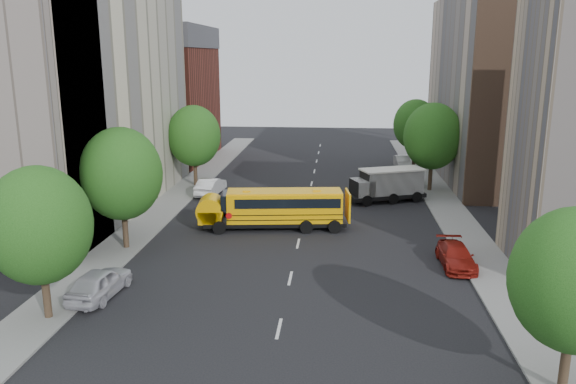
# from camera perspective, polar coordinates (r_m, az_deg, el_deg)

# --- Properties ---
(ground) EXTENTS (120.00, 120.00, 0.00)m
(ground) POSITION_cam_1_polar(r_m,az_deg,el_deg) (39.36, 1.24, -4.32)
(ground) COLOR black
(ground) RESTS_ON ground
(sidewalk_left) EXTENTS (3.00, 80.00, 0.12)m
(sidewalk_left) POSITION_cam_1_polar(r_m,az_deg,el_deg) (46.22, -12.69, -1.83)
(sidewalk_left) COLOR slate
(sidewalk_left) RESTS_ON ground
(sidewalk_right) EXTENTS (3.00, 80.00, 0.12)m
(sidewalk_right) POSITION_cam_1_polar(r_m,az_deg,el_deg) (44.94, 16.51, -2.52)
(sidewalk_right) COLOR slate
(sidewalk_right) RESTS_ON ground
(lane_markings) EXTENTS (0.15, 64.00, 0.01)m
(lane_markings) POSITION_cam_1_polar(r_m,az_deg,el_deg) (48.94, 2.06, -0.70)
(lane_markings) COLOR silver
(lane_markings) RESTS_ON ground
(building_left_cream) EXTENTS (10.00, 26.00, 20.00)m
(building_left_cream) POSITION_cam_1_polar(r_m,az_deg,el_deg) (48.01, -20.48, 10.26)
(building_left_cream) COLOR beige
(building_left_cream) RESTS_ON ground
(building_left_redbrick) EXTENTS (10.00, 15.00, 13.00)m
(building_left_redbrick) POSITION_cam_1_polar(r_m,az_deg,el_deg) (68.73, -12.35, 8.66)
(building_left_redbrick) COLOR maroon
(building_left_redbrick) RESTS_ON ground
(building_left_near) EXTENTS (10.00, 7.00, 17.00)m
(building_left_near) POSITION_cam_1_polar(r_m,az_deg,el_deg) (38.91, -26.90, 6.81)
(building_left_near) COLOR tan
(building_left_near) RESTS_ON ground
(building_right_far) EXTENTS (10.00, 22.00, 18.00)m
(building_right_far) POSITION_cam_1_polar(r_m,az_deg,el_deg) (59.47, 20.57, 9.79)
(building_right_far) COLOR tan
(building_right_far) RESTS_ON ground
(building_right_sidewall) EXTENTS (10.10, 0.30, 18.00)m
(building_right_sidewall) POSITION_cam_1_polar(r_m,az_deg,el_deg) (48.95, 23.90, 8.83)
(building_right_sidewall) COLOR brown
(building_right_sidewall) RESTS_ON ground
(street_tree_0) EXTENTS (4.80, 4.80, 7.41)m
(street_tree_0) POSITION_cam_1_polar(r_m,az_deg,el_deg) (28.02, -23.99, -3.13)
(street_tree_0) COLOR #38281C
(street_tree_0) RESTS_ON ground
(street_tree_1) EXTENTS (5.12, 5.12, 7.90)m
(street_tree_1) POSITION_cam_1_polar(r_m,az_deg,el_deg) (36.70, -16.57, 1.77)
(street_tree_1) COLOR #38281C
(street_tree_1) RESTS_ON ground
(street_tree_2) EXTENTS (4.99, 4.99, 7.71)m
(street_tree_2) POSITION_cam_1_polar(r_m,az_deg,el_deg) (53.60, -9.53, 5.64)
(street_tree_2) COLOR #38281C
(street_tree_2) RESTS_ON ground
(street_tree_3) EXTENTS (4.61, 4.61, 7.11)m
(street_tree_3) POSITION_cam_1_polar(r_m,az_deg,el_deg) (22.48, 27.20, -8.00)
(street_tree_3) COLOR #38281C
(street_tree_3) RESTS_ON ground
(street_tree_4) EXTENTS (5.25, 5.25, 8.10)m
(street_tree_4) POSITION_cam_1_polar(r_m,az_deg,el_deg) (52.51, 14.49, 5.50)
(street_tree_4) COLOR #38281C
(street_tree_4) RESTS_ON ground
(street_tree_5) EXTENTS (4.86, 4.86, 7.51)m
(street_tree_5) POSITION_cam_1_polar(r_m,az_deg,el_deg) (64.33, 12.81, 6.70)
(street_tree_5) COLOR #38281C
(street_tree_5) RESTS_ON ground
(school_bus) EXTENTS (10.37, 3.53, 2.87)m
(school_bus) POSITION_cam_1_polar(r_m,az_deg,el_deg) (40.25, -1.48, -1.53)
(school_bus) COLOR black
(school_bus) RESTS_ON ground
(safari_truck) EXTENTS (6.97, 4.53, 2.82)m
(safari_truck) POSITION_cam_1_polar(r_m,az_deg,el_deg) (48.50, 10.01, 0.77)
(safari_truck) COLOR black
(safari_truck) RESTS_ON ground
(parked_car_0) EXTENTS (2.25, 4.69, 1.55)m
(parked_car_0) POSITION_cam_1_polar(r_m,az_deg,el_deg) (30.88, -18.60, -8.73)
(parked_car_0) COLOR silver
(parked_car_0) RESTS_ON ground
(parked_car_1) EXTENTS (2.04, 4.81, 1.54)m
(parked_car_1) POSITION_cam_1_polar(r_m,az_deg,el_deg) (50.72, -7.86, 0.58)
(parked_car_1) COLOR white
(parked_car_1) RESTS_ON ground
(parked_car_3) EXTENTS (1.95, 4.54, 1.30)m
(parked_car_3) POSITION_cam_1_polar(r_m,az_deg,el_deg) (34.80, 16.69, -6.25)
(parked_car_3) COLOR maroon
(parked_car_3) RESTS_ON ground
(parked_car_4) EXTENTS (1.85, 4.37, 1.48)m
(parked_car_4) POSITION_cam_1_polar(r_m,az_deg,el_deg) (55.61, 12.38, 1.52)
(parked_car_4) COLOR #323055
(parked_car_4) RESTS_ON ground
(parked_car_5) EXTENTS (1.70, 4.30, 1.39)m
(parked_car_5) POSITION_cam_1_polar(r_m,az_deg,el_deg) (63.14, 11.55, 2.96)
(parked_car_5) COLOR gray
(parked_car_5) RESTS_ON ground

